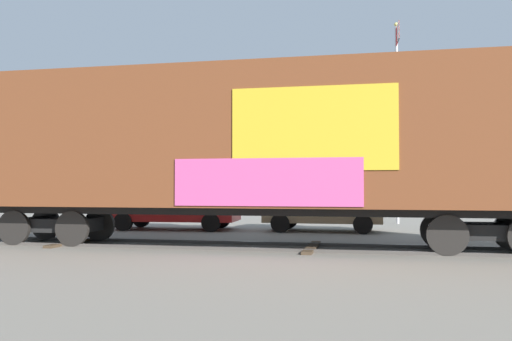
{
  "coord_description": "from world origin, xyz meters",
  "views": [
    {
      "loc": [
        1.07,
        -13.56,
        1.55
      ],
      "look_at": [
        -1.21,
        2.43,
        2.04
      ],
      "focal_mm": 37.68,
      "sensor_mm": 36.0,
      "label": 1
    }
  ],
  "objects": [
    {
      "name": "ground_plane",
      "position": [
        0.0,
        0.0,
        0.0
      ],
      "size": [
        260.0,
        260.0,
        0.0
      ],
      "primitive_type": "plane",
      "color": "slate"
    },
    {
      "name": "track",
      "position": [
        -2.85,
        0.12,
        0.04
      ],
      "size": [
        59.98,
        5.28,
        0.08
      ],
      "color": "#4C4742",
      "rests_on": "ground_plane"
    },
    {
      "name": "freight_car",
      "position": [
        -0.95,
        -0.0,
        2.71
      ],
      "size": [
        17.12,
        3.76,
        4.75
      ],
      "color": "brown",
      "rests_on": "ground_plane"
    },
    {
      "name": "flagpole",
      "position": [
        3.76,
        9.28,
        5.22
      ],
      "size": [
        0.18,
        1.3,
        8.47
      ],
      "color": "silver",
      "rests_on": "ground_plane"
    },
    {
      "name": "hillside",
      "position": [
        0.04,
        61.43,
        4.96
      ],
      "size": [
        118.2,
        43.14,
        14.34
      ],
      "color": "silver",
      "rests_on": "ground_plane"
    },
    {
      "name": "parked_car_red",
      "position": [
        -4.65,
        5.33,
        0.8
      ],
      "size": [
        4.61,
        2.0,
        1.57
      ],
      "color": "#B21E1E",
      "rests_on": "ground_plane"
    },
    {
      "name": "parked_car_tan",
      "position": [
        0.75,
        5.3,
        0.87
      ],
      "size": [
        4.16,
        2.25,
        1.74
      ],
      "color": "#9E8966",
      "rests_on": "ground_plane"
    }
  ]
}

